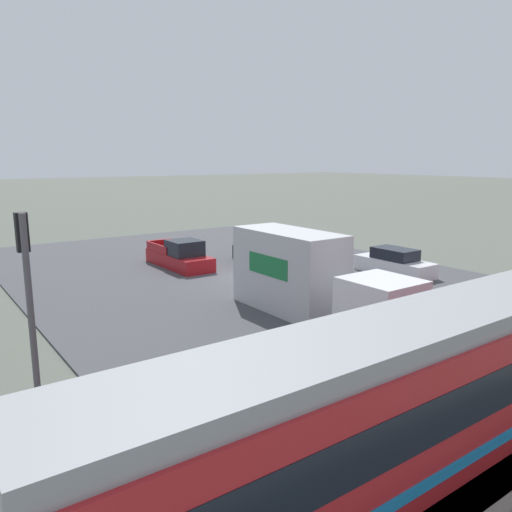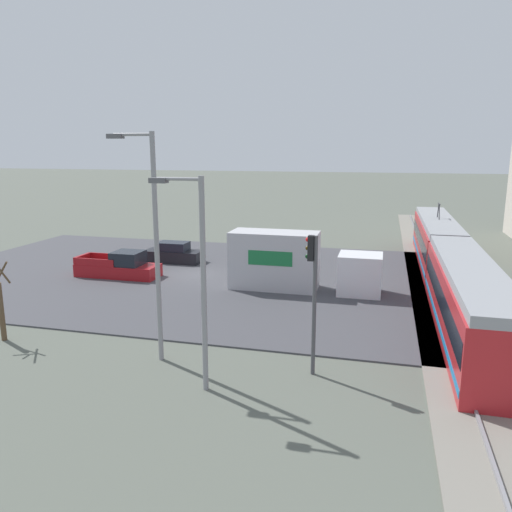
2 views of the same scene
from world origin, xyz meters
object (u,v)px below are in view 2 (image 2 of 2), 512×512
at_px(traffic_light_pole, 313,287).
at_px(street_tree, 0,303).
at_px(box_truck, 294,263).
at_px(pickup_truck, 120,267).
at_px(street_lamp_mid_block, 198,270).
at_px(sedan_car_1, 278,248).
at_px(light_rail_tram, 448,263).
at_px(street_lamp_near_crossing, 152,235).
at_px(sedan_car_0, 173,254).

relative_size(traffic_light_pole, street_tree, 1.41).
distance_m(box_truck, pickup_truck, 12.12).
relative_size(street_tree, street_lamp_mid_block, 0.50).
xyz_separation_m(sedan_car_1, street_tree, (20.94, -8.40, 1.06)).
xyz_separation_m(sedan_car_1, street_lamp_mid_block, (23.13, 2.03, 3.78)).
bearing_deg(traffic_light_pole, street_tree, -89.81).
xyz_separation_m(light_rail_tram, street_lamp_near_crossing, (14.10, -12.87, 3.57)).
height_order(street_tree, street_lamp_near_crossing, street_lamp_near_crossing).
distance_m(street_lamp_near_crossing, street_lamp_mid_block, 3.46).
xyz_separation_m(light_rail_tram, sedan_car_1, (-7.00, -12.21, -1.00)).
relative_size(light_rail_tram, street_tree, 8.08).
xyz_separation_m(box_truck, sedan_car_1, (-9.43, -3.03, -1.01)).
height_order(sedan_car_1, street_tree, street_tree).
height_order(traffic_light_pole, street_lamp_mid_block, street_lamp_mid_block).
distance_m(box_truck, street_lamp_near_crossing, 12.75).
relative_size(pickup_truck, street_lamp_mid_block, 0.73).
distance_m(street_tree, street_lamp_near_crossing, 8.50).
relative_size(box_truck, traffic_light_pole, 1.68).
bearing_deg(traffic_light_pole, box_truck, -166.57).
distance_m(sedan_car_0, street_tree, 16.73).
height_order(light_rail_tram, sedan_car_0, light_rail_tram).
xyz_separation_m(sedan_car_0, street_tree, (16.66, -1.10, 1.04)).
xyz_separation_m(box_truck, traffic_light_pole, (11.46, 2.74, 1.82)).
bearing_deg(box_truck, light_rail_tram, 104.83).
distance_m(traffic_light_pole, street_tree, 14.28).
height_order(pickup_truck, traffic_light_pole, traffic_light_pole).
bearing_deg(light_rail_tram, sedan_car_0, -97.95).
bearing_deg(sedan_car_1, street_lamp_near_crossing, 178.21).
distance_m(light_rail_tram, box_truck, 9.50).
bearing_deg(street_lamp_mid_block, sedan_car_1, -175.00).
xyz_separation_m(traffic_light_pole, street_lamp_mid_block, (2.24, -3.74, 0.95)).
bearing_deg(traffic_light_pole, sedan_car_0, -141.81).
distance_m(traffic_light_pole, street_lamp_near_crossing, 6.66).
bearing_deg(sedan_car_1, street_lamp_mid_block, -175.00).
bearing_deg(box_truck, traffic_light_pole, 13.43).
relative_size(pickup_truck, sedan_car_0, 1.29).
xyz_separation_m(street_lamp_near_crossing, street_lamp_mid_block, (2.02, 2.69, -0.79)).
relative_size(box_truck, sedan_car_1, 1.94).
height_order(sedan_car_1, street_lamp_near_crossing, street_lamp_near_crossing).
relative_size(light_rail_tram, street_lamp_near_crossing, 3.39).
bearing_deg(street_tree, street_lamp_near_crossing, 88.78).
height_order(light_rail_tram, pickup_truck, light_rail_tram).
bearing_deg(pickup_truck, street_tree, 3.19).
bearing_deg(pickup_truck, street_lamp_mid_block, 38.72).
bearing_deg(pickup_truck, sedan_car_1, 135.83).
bearing_deg(street_lamp_mid_block, street_tree, -101.85).
relative_size(pickup_truck, traffic_light_pole, 1.03).
bearing_deg(sedan_car_0, pickup_truck, 160.88).
height_order(pickup_truck, sedan_car_1, pickup_truck).
bearing_deg(sedan_car_0, sedan_car_1, -59.64).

